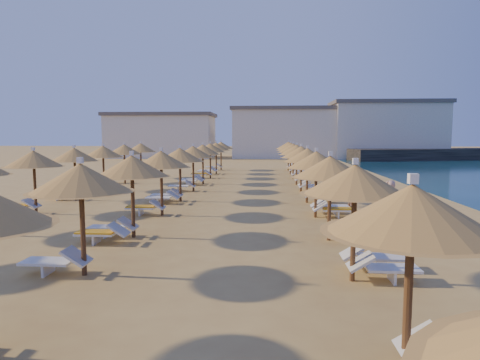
# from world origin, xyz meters

# --- Properties ---
(ground) EXTENTS (220.00, 220.00, 0.00)m
(ground) POSITION_xyz_m (0.00, 0.00, 0.00)
(ground) COLOR tan
(ground) RESTS_ON ground
(jetty) EXTENTS (30.03, 11.48, 1.50)m
(jetty) POSITION_xyz_m (26.14, 44.13, 0.75)
(jetty) COLOR black
(jetty) RESTS_ON ground
(hotel_blocks) EXTENTS (48.13, 9.10, 8.10)m
(hotel_blocks) POSITION_xyz_m (3.07, 47.33, 3.70)
(hotel_blocks) COLOR white
(hotel_blocks) RESTS_ON ground
(parasol_row_east) EXTENTS (2.50, 40.85, 2.85)m
(parasol_row_east) POSITION_xyz_m (2.56, 5.79, 2.31)
(parasol_row_east) COLOR brown
(parasol_row_east) RESTS_ON ground
(parasol_row_west) EXTENTS (2.50, 40.85, 2.85)m
(parasol_row_west) POSITION_xyz_m (-3.82, 5.79, 2.31)
(parasol_row_west) COLOR brown
(parasol_row_west) RESTS_ON ground
(parasol_row_inland) EXTENTS (2.50, 25.51, 2.85)m
(parasol_row_inland) POSITION_xyz_m (-9.28, 5.79, 2.31)
(parasol_row_inland) COLOR brown
(parasol_row_inland) RESTS_ON ground
(loungers) EXTENTS (14.84, 39.88, 0.66)m
(loungers) POSITION_xyz_m (-2.20, 5.73, 0.34)
(loungers) COLOR white
(loungers) RESTS_ON ground
(beachgoer_b) EXTENTS (0.71, 0.85, 1.58)m
(beachgoer_b) POSITION_xyz_m (4.39, 4.62, 0.79)
(beachgoer_b) COLOR tan
(beachgoer_b) RESTS_ON ground
(beachgoer_a) EXTENTS (0.52, 0.73, 1.88)m
(beachgoer_a) POSITION_xyz_m (4.59, -1.24, 0.94)
(beachgoer_a) COLOR tan
(beachgoer_a) RESTS_ON ground
(beachgoer_c) EXTENTS (0.92, 0.86, 1.52)m
(beachgoer_c) POSITION_xyz_m (5.94, 9.84, 0.76)
(beachgoer_c) COLOR tan
(beachgoer_c) RESTS_ON ground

